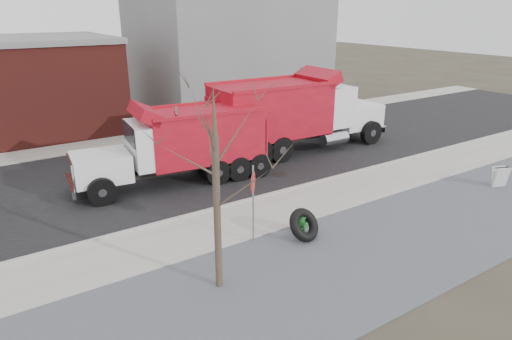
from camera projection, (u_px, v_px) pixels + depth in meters
ground at (265, 219)px, 15.46m from camera, size 120.00×120.00×0.00m
gravel_verge at (336, 264)px, 12.70m from camera, size 60.00×5.00×0.03m
sidewalk at (260, 216)px, 15.64m from camera, size 60.00×2.50×0.06m
curb at (241, 202)px, 16.65m from camera, size 60.00×0.15×0.11m
road at (185, 167)px, 20.40m from camera, size 60.00×9.40×0.02m
far_sidewalk at (140, 138)px, 24.87m from camera, size 60.00×2.00×0.06m
building_grey at (227, 48)px, 32.91m from camera, size 12.00×10.00×8.00m
bare_tree at (216, 165)px, 10.64m from camera, size 3.20×3.20×5.20m
fire_hydrant at (301, 224)px, 14.23m from camera, size 0.49×0.47×0.87m
truck_tire at (304, 225)px, 13.98m from camera, size 1.24×1.07×1.05m
stop_sign at (253, 190)px, 13.41m from camera, size 0.49×0.50×2.47m
sandwich_board at (500, 177)px, 18.03m from camera, size 0.69×0.56×0.83m
dump_truck_red_a at (293, 112)px, 22.13m from camera, size 9.80×2.94×3.90m
dump_truck_red_b at (181, 142)px, 18.23m from camera, size 7.90×3.04×3.31m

